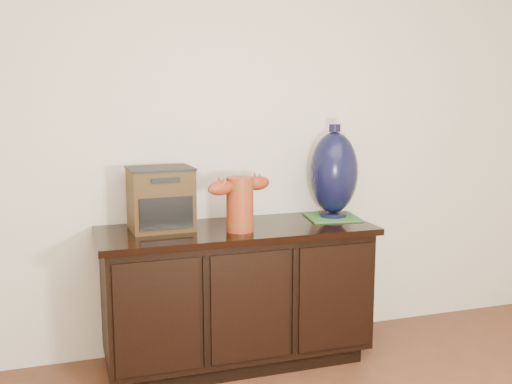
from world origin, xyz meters
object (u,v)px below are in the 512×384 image
object	(u,v)px
sideboard	(237,294)
lamp_base	(334,173)
spray_can	(188,211)
terracotta_vessel	(240,201)
tv_radio	(161,199)

from	to	relation	value
sideboard	lamp_base	size ratio (longest dim) A/B	2.78
lamp_base	spray_can	world-z (taller)	lamp_base
terracotta_vessel	spray_can	bearing A→B (deg)	117.87
tv_radio	sideboard	bearing A→B (deg)	-14.12
sideboard	terracotta_vessel	bearing A→B (deg)	-93.78
sideboard	lamp_base	bearing A→B (deg)	6.49
sideboard	terracotta_vessel	size ratio (longest dim) A/B	3.75
sideboard	lamp_base	distance (m)	0.87
sideboard	spray_can	size ratio (longest dim) A/B	8.35
terracotta_vessel	lamp_base	size ratio (longest dim) A/B	0.74
terracotta_vessel	lamp_base	distance (m)	0.63
terracotta_vessel	lamp_base	xyz separation A→B (m)	(0.60, 0.16, 0.10)
tv_radio	spray_can	size ratio (longest dim) A/B	1.94
lamp_base	spray_can	size ratio (longest dim) A/B	3.00
terracotta_vessel	spray_can	xyz separation A→B (m)	(-0.23, 0.19, -0.07)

